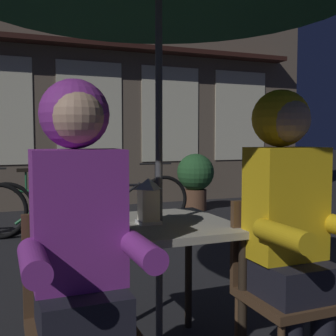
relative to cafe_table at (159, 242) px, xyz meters
name	(u,v)px	position (x,y,z in m)	size (l,w,h in m)	color
cafe_table	(159,242)	(0.00, 0.00, 0.00)	(0.72, 0.72, 0.74)	#B2AD9E
lantern	(148,200)	(-0.06, -0.01, 0.22)	(0.11, 0.11, 0.23)	white
chair_left	(78,312)	(-0.48, -0.37, -0.15)	(0.40, 0.40, 0.87)	#513823
chair_right	(280,281)	(0.48, -0.37, -0.15)	(0.40, 0.40, 0.87)	#513823
person_left_hooded	(80,225)	(-0.48, -0.43, 0.21)	(0.45, 0.56, 1.40)	black
person_right_hooded	(289,209)	(0.48, -0.43, 0.21)	(0.45, 0.56, 1.40)	black
shopfront_building	(41,22)	(-0.06, 5.40, 2.45)	(10.00, 0.93, 6.20)	#6B5B4C
bicycle_third	(51,207)	(-0.19, 3.18, -0.29)	(1.68, 0.21, 0.84)	black
bicycle_fourth	(127,200)	(0.82, 3.36, -0.29)	(1.68, 0.17, 0.84)	black
potted_plant	(195,177)	(2.18, 4.11, -0.09)	(0.60, 0.60, 0.92)	brown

